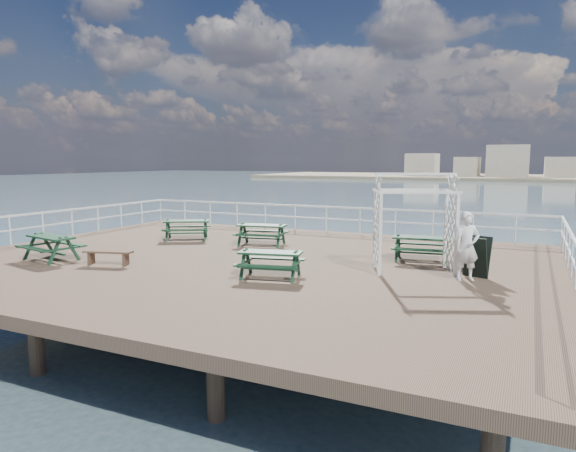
# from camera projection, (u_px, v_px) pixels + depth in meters

# --- Properties ---
(ground) EXTENTS (18.00, 14.00, 0.30)m
(ground) POSITION_uv_depth(u_px,v_px,m) (246.00, 264.00, 15.76)
(ground) COLOR brown
(ground) RESTS_ON ground
(sea_backdrop) EXTENTS (300.00, 300.00, 9.20)m
(sea_backdrop) POSITION_uv_depth(u_px,v_px,m) (553.00, 174.00, 130.59)
(sea_backdrop) COLOR #3C5966
(sea_backdrop) RESTS_ON ground
(railing) EXTENTS (17.77, 13.76, 1.10)m
(railing) POSITION_uv_depth(u_px,v_px,m) (280.00, 222.00, 17.96)
(railing) COLOR white
(railing) RESTS_ON ground
(picnic_table_a) EXTENTS (2.17, 2.06, 0.83)m
(picnic_table_a) POSITION_uv_depth(u_px,v_px,m) (187.00, 225.00, 19.67)
(picnic_table_a) COLOR #12331D
(picnic_table_a) RESTS_ON ground
(picnic_table_b) EXTENTS (1.94, 1.68, 0.83)m
(picnic_table_b) POSITION_uv_depth(u_px,v_px,m) (262.00, 230.00, 18.36)
(picnic_table_b) COLOR #12331D
(picnic_table_b) RESTS_ON ground
(picnic_table_c) EXTENTS (1.87, 1.58, 0.83)m
(picnic_table_c) POSITION_uv_depth(u_px,v_px,m) (422.00, 243.00, 15.46)
(picnic_table_c) COLOR #12331D
(picnic_table_c) RESTS_ON ground
(picnic_table_d) EXTENTS (1.96, 1.70, 0.83)m
(picnic_table_d) POSITION_uv_depth(u_px,v_px,m) (51.00, 242.00, 15.62)
(picnic_table_d) COLOR #12331D
(picnic_table_d) RESTS_ON ground
(picnic_table_e) EXTENTS (1.85, 1.62, 0.78)m
(picnic_table_e) POSITION_uv_depth(u_px,v_px,m) (270.00, 259.00, 13.24)
(picnic_table_e) COLOR #12331D
(picnic_table_e) RESTS_ON ground
(flat_bench_near) EXTENTS (1.48, 0.73, 0.41)m
(flat_bench_near) POSITION_uv_depth(u_px,v_px,m) (108.00, 254.00, 14.87)
(flat_bench_near) COLOR brown
(flat_bench_near) RESTS_ON ground
(trellis_arbor) EXTENTS (2.44, 1.91, 2.69)m
(trellis_arbor) POSITION_uv_depth(u_px,v_px,m) (414.00, 228.00, 13.89)
(trellis_arbor) COLOR white
(trellis_arbor) RESTS_ON ground
(sandwich_board) EXTENTS (0.77, 0.66, 1.08)m
(sandwich_board) POSITION_uv_depth(u_px,v_px,m) (476.00, 257.00, 13.29)
(sandwich_board) COLOR black
(sandwich_board) RESTS_ON ground
(person) EXTENTS (0.76, 0.68, 1.75)m
(person) POSITION_uv_depth(u_px,v_px,m) (467.00, 246.00, 12.89)
(person) COLOR white
(person) RESTS_ON ground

